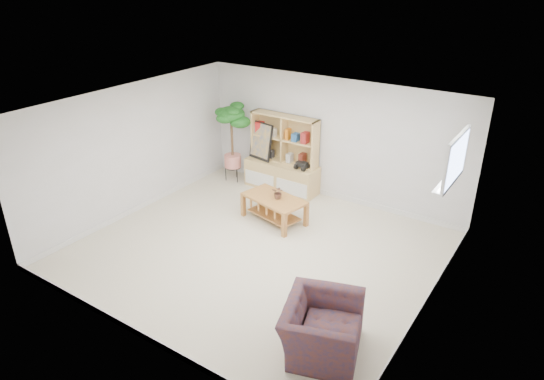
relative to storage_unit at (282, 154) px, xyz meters
The scene contains 14 objects.
floor 2.56m from the storage_unit, 66.71° to the right, with size 5.50×5.00×0.01m, color beige.
ceiling 2.93m from the storage_unit, 66.71° to the right, with size 5.50×5.00×0.01m, color white.
walls 2.47m from the storage_unit, 66.71° to the right, with size 5.51×5.01×2.40m.
baseboard 2.55m from the storage_unit, 66.71° to the right, with size 5.50×5.00×0.10m, color silver, non-canonical shape.
window 4.22m from the storage_unit, 23.94° to the right, with size 0.10×0.98×0.68m, color #AFC2E7, non-canonical shape.
window_sill 4.09m from the storage_unit, 24.29° to the right, with size 0.14×1.00×0.04m, color silver.
storage_unit is the anchor object (origin of this frame).
poster 0.52m from the storage_unit, behind, with size 0.56×0.13×0.77m, color gold, non-canonical shape.
toy_truck 0.53m from the storage_unit, ahead, with size 0.33×0.22×0.17m, color black, non-canonical shape.
coffee_table 1.49m from the storage_unit, 63.11° to the right, with size 1.15×0.63×0.47m, color #A26330, non-canonical shape.
table_plant 1.43m from the storage_unit, 59.88° to the right, with size 0.22×0.19×0.24m, color #15541F.
floor_tree 1.14m from the storage_unit, behind, with size 0.63×0.63×1.70m, color #104115, non-canonical shape.
armchair 4.69m from the storage_unit, 51.54° to the right, with size 1.02×0.89×0.76m, color navy.
sill_plant 4.02m from the storage_unit, 20.79° to the right, with size 0.12×0.09×0.21m, color #104115.
Camera 1 is at (3.96, -5.53, 4.28)m, focal length 32.00 mm.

